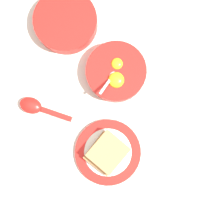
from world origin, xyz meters
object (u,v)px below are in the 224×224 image
object	(u,v)px
egg_bowl	(116,72)
toast_sandwich	(107,153)
toast_plate	(108,152)
congee_bowl	(66,22)
soup_spoon	(35,107)

from	to	relation	value
egg_bowl	toast_sandwich	bearing A→B (deg)	-160.41
egg_bowl	toast_plate	bearing A→B (deg)	-159.61
toast_sandwich	congee_bowl	bearing A→B (deg)	43.78
egg_bowl	congee_bowl	bearing A→B (deg)	70.78
toast_plate	congee_bowl	bearing A→B (deg)	44.24
toast_sandwich	congee_bowl	xyz separation A→B (m)	(0.29, 0.27, -0.01)
toast_sandwich	soup_spoon	xyz separation A→B (m)	(0.03, 0.24, -0.02)
egg_bowl	toast_plate	xyz separation A→B (m)	(-0.22, -0.08, -0.02)
toast_sandwich	congee_bowl	world-z (taller)	toast_sandwich
congee_bowl	egg_bowl	bearing A→B (deg)	-109.22
toast_plate	toast_sandwich	bearing A→B (deg)	121.36
soup_spoon	toast_plate	bearing A→B (deg)	-95.55
egg_bowl	congee_bowl	distance (m)	0.21
egg_bowl	toast_sandwich	size ratio (longest dim) A/B	1.46
egg_bowl	congee_bowl	size ratio (longest dim) A/B	0.94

